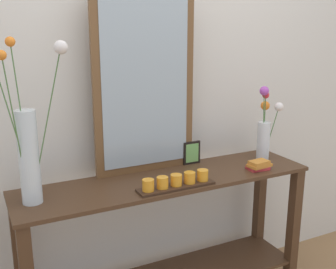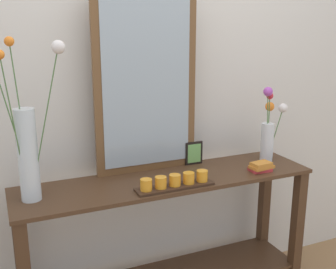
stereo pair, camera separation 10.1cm
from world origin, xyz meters
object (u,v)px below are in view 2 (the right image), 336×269
at_px(candle_tray, 175,182).
at_px(tall_vase_left, 28,145).
at_px(console_table, 168,233).
at_px(book_stack, 261,167).
at_px(vase_right, 269,131).
at_px(mirror_leaning, 146,85).
at_px(picture_frame_small, 194,153).

bearing_deg(candle_tray, tall_vase_left, 169.03).
xyz_separation_m(console_table, book_stack, (0.50, -0.10, 0.34)).
height_order(vase_right, book_stack, vase_right).
relative_size(tall_vase_left, vase_right, 1.74).
bearing_deg(console_table, candle_tray, -99.04).
distance_m(console_table, candle_tray, 0.37).
xyz_separation_m(mirror_leaning, tall_vase_left, (-0.62, -0.17, -0.21)).
bearing_deg(tall_vase_left, console_table, 0.51).
distance_m(tall_vase_left, vase_right, 1.32).
relative_size(tall_vase_left, picture_frame_small, 5.78).
xyz_separation_m(mirror_leaning, book_stack, (0.55, -0.27, -0.44)).
distance_m(mirror_leaning, vase_right, 0.77).
bearing_deg(book_stack, console_table, 168.40).
bearing_deg(picture_frame_small, book_stack, -41.83).
bearing_deg(vase_right, console_table, -176.59).
height_order(candle_tray, book_stack, candle_tray).
height_order(vase_right, picture_frame_small, vase_right).
height_order(console_table, picture_frame_small, picture_frame_small).
bearing_deg(book_stack, vase_right, 44.18).
bearing_deg(vase_right, book_stack, -135.82).
height_order(candle_tray, picture_frame_small, picture_frame_small).
bearing_deg(candle_tray, mirror_leaning, 95.91).
height_order(console_table, book_stack, book_stack).
relative_size(mirror_leaning, picture_frame_small, 7.15).
height_order(console_table, candle_tray, candle_tray).
bearing_deg(book_stack, tall_vase_left, 175.26).
relative_size(console_table, mirror_leaning, 1.67).
relative_size(tall_vase_left, book_stack, 5.56).
height_order(mirror_leaning, tall_vase_left, mirror_leaning).
distance_m(picture_frame_small, book_stack, 0.38).
relative_size(console_table, candle_tray, 3.97).
bearing_deg(vase_right, picture_frame_small, 165.74).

